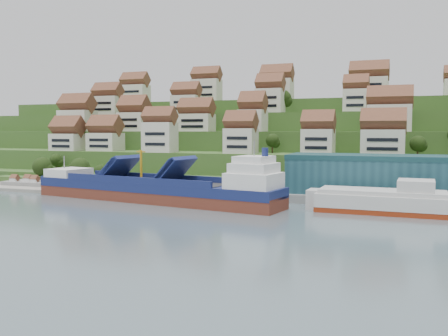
% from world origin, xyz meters
% --- Properties ---
extents(ground, '(300.00, 300.00, 0.00)m').
position_xyz_m(ground, '(0.00, 0.00, 0.00)').
color(ground, slate).
rests_on(ground, ground).
extents(quay, '(180.00, 14.00, 2.20)m').
position_xyz_m(quay, '(20.00, 15.00, 1.10)').
color(quay, gray).
rests_on(quay, ground).
extents(pebble_beach, '(45.00, 20.00, 1.00)m').
position_xyz_m(pebble_beach, '(-58.00, 12.00, 0.50)').
color(pebble_beach, gray).
rests_on(pebble_beach, ground).
extents(hillside, '(260.00, 128.00, 31.00)m').
position_xyz_m(hillside, '(0.00, 103.55, 10.66)').
color(hillside, '#2D4C1E').
rests_on(hillside, ground).
extents(hillside_village, '(158.57, 64.55, 29.52)m').
position_xyz_m(hillside_village, '(-0.58, 60.79, 24.57)').
color(hillside_village, beige).
rests_on(hillside_village, ground).
extents(hillside_trees, '(132.94, 62.75, 30.86)m').
position_xyz_m(hillside_trees, '(-11.01, 44.70, 16.80)').
color(hillside_trees, '#223812').
rests_on(hillside_trees, ground).
extents(warehouse, '(60.00, 15.00, 10.00)m').
position_xyz_m(warehouse, '(52.00, 17.00, 7.20)').
color(warehouse, '#204D59').
rests_on(warehouse, quay).
extents(flagpole, '(1.28, 0.16, 8.00)m').
position_xyz_m(flagpole, '(18.11, 10.00, 6.88)').
color(flagpole, gray).
rests_on(flagpole, quay).
extents(beach_huts, '(14.40, 3.70, 2.20)m').
position_xyz_m(beach_huts, '(-60.00, 10.75, 2.10)').
color(beach_huts, white).
rests_on(beach_huts, pebble_beach).
extents(cargo_ship, '(72.39, 22.60, 15.78)m').
position_xyz_m(cargo_ship, '(-8.53, -1.28, 3.07)').
color(cargo_ship, brown).
rests_on(cargo_ship, ground).
extents(second_ship, '(28.81, 11.36, 8.27)m').
position_xyz_m(second_ship, '(46.85, 1.21, 2.50)').
color(second_ship, maroon).
rests_on(second_ship, ground).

